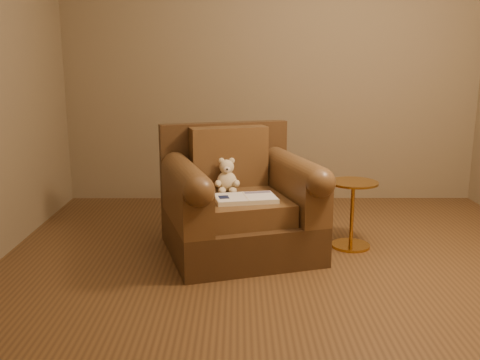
{
  "coord_description": "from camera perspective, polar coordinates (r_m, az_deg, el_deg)",
  "views": [
    {
      "loc": [
        -0.33,
        -3.22,
        1.38
      ],
      "look_at": [
        -0.32,
        0.42,
        0.55
      ],
      "focal_mm": 40.0,
      "sensor_mm": 36.0,
      "label": 1
    }
  ],
  "objects": [
    {
      "name": "teddy_bear",
      "position": [
        3.89,
        -1.41,
        0.14
      ],
      "size": [
        0.18,
        0.2,
        0.25
      ],
      "rotation": [
        0.0,
        0.0,
        0.07
      ],
      "color": "beige",
      "rests_on": "armchair"
    },
    {
      "name": "guidebook",
      "position": [
        3.65,
        0.59,
        -1.97
      ],
      "size": [
        0.45,
        0.32,
        0.03
      ],
      "rotation": [
        0.0,
        0.0,
        0.19
      ],
      "color": "beige",
      "rests_on": "armchair"
    },
    {
      "name": "armchair",
      "position": [
        3.87,
        -0.19,
        -2.61
      ],
      "size": [
        1.23,
        1.19,
        0.9
      ],
      "rotation": [
        0.0,
        0.0,
        0.29
      ],
      "color": "#422B16",
      "rests_on": "floor"
    },
    {
      "name": "floor",
      "position": [
        3.52,
        5.24,
        -10.27
      ],
      "size": [
        4.0,
        4.0,
        0.0
      ],
      "primitive_type": "plane",
      "color": "brown",
      "rests_on": "ground"
    },
    {
      "name": "side_table",
      "position": [
        4.04,
        11.87,
        -3.37
      ],
      "size": [
        0.36,
        0.36,
        0.5
      ],
      "color": "#BE8534",
      "rests_on": "floor"
    }
  ]
}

